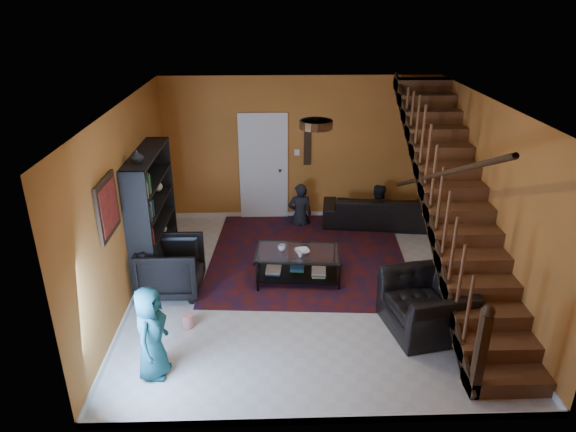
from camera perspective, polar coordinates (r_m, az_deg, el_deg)
The scene contains 21 objects.
floor at distance 8.01m, azimuth 2.24°, elevation -7.90°, with size 5.50×5.50×0.00m, color beige.
room at distance 9.16m, azimuth -6.67°, elevation -3.37°, with size 5.50×5.50×5.50m.
staircase at distance 7.82m, azimuth 18.13°, elevation 1.52°, with size 0.95×5.02×3.18m.
bookshelf at distance 8.29m, azimuth -14.76°, elevation -0.05°, with size 0.35×1.80×2.00m.
door at distance 10.04m, azimuth -2.73°, elevation 5.25°, with size 0.82×0.05×2.05m, color silver.
framed_picture at distance 6.71m, azimuth -19.43°, elevation 0.95°, with size 0.04×0.74×0.74m, color maroon.
wall_hanging at distance 9.92m, azimuth 2.18°, elevation 8.19°, with size 0.14×0.03×0.90m, color black.
ceiling_fixture at distance 6.20m, azimuth 3.14°, elevation 10.13°, with size 0.40×0.40×0.10m, color #3F2814.
rug at distance 9.05m, azimuth 2.17°, elevation -3.88°, with size 3.28×3.75×0.02m, color #49120D.
sofa at distance 10.10m, azimuth 9.81°, elevation 0.65°, with size 2.07×0.81×0.60m, color black.
armchair_left at distance 7.89m, azimuth -12.79°, elevation -5.57°, with size 0.88×0.91×0.83m, color black.
armchair_right at distance 7.17m, azimuth 15.11°, elevation -9.50°, with size 1.12×0.98×0.73m, color black.
person_adult_a at distance 10.00m, azimuth 1.34°, elevation 0.12°, with size 0.47×0.31×1.30m, color black.
person_adult_b at distance 10.20m, azimuth 9.78°, elevation 0.12°, with size 0.61×0.48×1.26m, color black.
person_child at distance 6.25m, azimuth -14.99°, elevation -12.42°, with size 0.57×0.37×1.17m, color #174658.
coffee_table at distance 8.06m, azimuth 1.07°, elevation -5.27°, with size 1.36×0.87×0.50m.
cup_a at distance 7.98m, azimuth -0.68°, elevation -3.55°, with size 0.12×0.12×0.09m, color #999999.
cup_b at distance 7.80m, azimuth 1.39°, elevation -4.24°, with size 0.09×0.09×0.09m, color #999999.
bowl at distance 7.91m, azimuth 1.57°, elevation -3.95°, with size 0.23×0.23×0.06m, color #999999.
vase at distance 7.46m, azimuth -16.44°, elevation 6.39°, with size 0.18×0.18×0.19m, color #999999.
popcorn_bucket at distance 7.21m, azimuth -11.03°, elevation -11.31°, with size 0.15×0.15×0.17m, color red.
Camera 1 is at (-0.52, -6.81, 4.18)m, focal length 32.00 mm.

